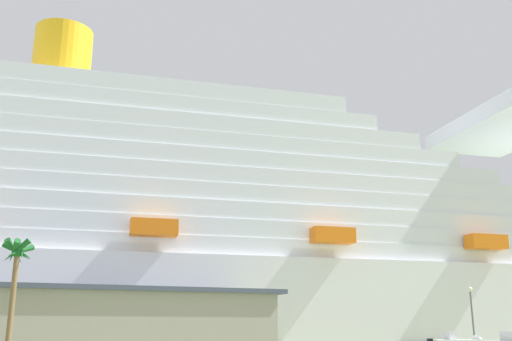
{
  "coord_description": "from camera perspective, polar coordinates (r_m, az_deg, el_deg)",
  "views": [
    {
      "loc": [
        -21.75,
        -59.68,
        2.42
      ],
      "look_at": [
        4.09,
        27.12,
        26.83
      ],
      "focal_mm": 41.36,
      "sensor_mm": 36.0,
      "label": 1
    }
  ],
  "objects": [
    {
      "name": "cruise_ship",
      "position": [
        120.72,
        -4.29,
        -7.05
      ],
      "size": [
        276.45,
        39.99,
        68.41
      ],
      "color": "white",
      "rests_on": "ground_plane"
    },
    {
      "name": "street_lamp",
      "position": [
        73.22,
        20.13,
        -12.4
      ],
      "size": [
        0.56,
        0.56,
        7.13
      ],
      "color": "slate",
      "rests_on": "ground_plane"
    },
    {
      "name": "terminal_building",
      "position": [
        88.03,
        -21.86,
        -13.12
      ],
      "size": [
        68.8,
        33.59,
        7.62
      ],
      "color": "gray",
      "rests_on": "ground_plane"
    },
    {
      "name": "palm_tree",
      "position": [
        68.79,
        -22.15,
        -8.19
      ],
      "size": [
        3.52,
        3.5,
        11.89
      ],
      "color": "brown",
      "rests_on": "ground_plane"
    }
  ]
}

